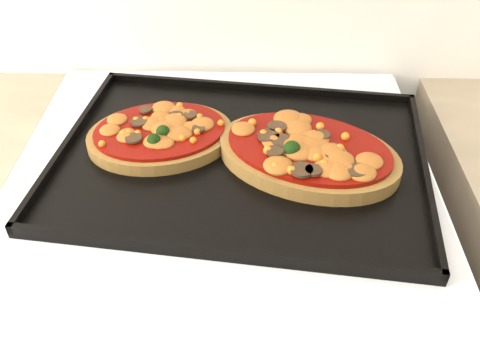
# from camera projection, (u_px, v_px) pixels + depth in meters

# --- Properties ---
(stove) EXTENTS (0.60, 0.60, 0.91)m
(stove) POSITION_uv_depth(u_px,v_px,m) (226.00, 357.00, 1.03)
(stove) COLOR white
(stove) RESTS_ON floor
(baking_tray) EXTENTS (0.55, 0.44, 0.02)m
(baking_tray) POSITION_uv_depth(u_px,v_px,m) (241.00, 156.00, 0.75)
(baking_tray) COLOR black
(baking_tray) RESTS_ON stove
(pizza_left) EXTENTS (0.24, 0.20, 0.03)m
(pizza_left) POSITION_uv_depth(u_px,v_px,m) (160.00, 133.00, 0.77)
(pizza_left) COLOR brown
(pizza_left) RESTS_ON baking_tray
(pizza_right) EXTENTS (0.30, 0.25, 0.04)m
(pizza_right) POSITION_uv_depth(u_px,v_px,m) (308.00, 151.00, 0.73)
(pizza_right) COLOR brown
(pizza_right) RESTS_ON baking_tray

